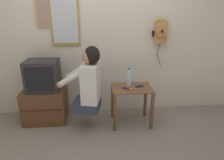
{
  "coord_description": "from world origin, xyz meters",
  "views": [
    {
      "loc": [
        -0.03,
        -2.16,
        1.65
      ],
      "look_at": [
        0.19,
        0.46,
        0.72
      ],
      "focal_mm": 32.0,
      "sensor_mm": 36.0,
      "label": 1
    }
  ],
  "objects_px": {
    "person": "(89,81)",
    "toothbrush": "(135,90)",
    "wall_phone_antique": "(161,32)",
    "water_bottle": "(129,77)",
    "cell_phone_held": "(125,88)",
    "framed_picture": "(49,11)",
    "cell_phone_spare": "(139,86)",
    "wall_mirror": "(65,19)",
    "television": "(43,75)"
  },
  "relations": [
    {
      "from": "person",
      "to": "toothbrush",
      "type": "xyz_separation_m",
      "value": [
        0.64,
        -0.06,
        -0.13
      ]
    },
    {
      "from": "wall_phone_antique",
      "to": "water_bottle",
      "type": "relative_size",
      "value": 2.92
    },
    {
      "from": "wall_phone_antique",
      "to": "toothbrush",
      "type": "distance_m",
      "value": 1.02
    },
    {
      "from": "wall_phone_antique",
      "to": "cell_phone_held",
      "type": "xyz_separation_m",
      "value": [
        -0.6,
        -0.47,
        -0.73
      ]
    },
    {
      "from": "person",
      "to": "toothbrush",
      "type": "bearing_deg",
      "value": -84.14
    },
    {
      "from": "framed_picture",
      "to": "cell_phone_spare",
      "type": "xyz_separation_m",
      "value": [
        1.29,
        -0.44,
        -1.04
      ]
    },
    {
      "from": "wall_mirror",
      "to": "person",
      "type": "bearing_deg",
      "value": -56.68
    },
    {
      "from": "television",
      "to": "water_bottle",
      "type": "distance_m",
      "value": 1.27
    },
    {
      "from": "cell_phone_held",
      "to": "water_bottle",
      "type": "xyz_separation_m",
      "value": [
        0.07,
        0.15,
        0.12
      ]
    },
    {
      "from": "framed_picture",
      "to": "wall_mirror",
      "type": "relative_size",
      "value": 0.58
    },
    {
      "from": "television",
      "to": "framed_picture",
      "type": "height_order",
      "value": "framed_picture"
    },
    {
      "from": "person",
      "to": "wall_mirror",
      "type": "height_order",
      "value": "wall_mirror"
    },
    {
      "from": "television",
      "to": "wall_mirror",
      "type": "xyz_separation_m",
      "value": [
        0.35,
        0.26,
        0.78
      ]
    },
    {
      "from": "wall_phone_antique",
      "to": "television",
      "type": "bearing_deg",
      "value": -173.05
    },
    {
      "from": "framed_picture",
      "to": "water_bottle",
      "type": "xyz_separation_m",
      "value": [
        1.14,
        -0.36,
        -0.92
      ]
    },
    {
      "from": "wall_phone_antique",
      "to": "cell_phone_spare",
      "type": "bearing_deg",
      "value": -134.16
    },
    {
      "from": "water_bottle",
      "to": "toothbrush",
      "type": "distance_m",
      "value": 0.25
    },
    {
      "from": "person",
      "to": "water_bottle",
      "type": "distance_m",
      "value": 0.6
    },
    {
      "from": "person",
      "to": "wall_phone_antique",
      "type": "distance_m",
      "value": 1.35
    },
    {
      "from": "television",
      "to": "wall_mirror",
      "type": "distance_m",
      "value": 0.89
    },
    {
      "from": "wall_phone_antique",
      "to": "toothbrush",
      "type": "relative_size",
      "value": 4.58
    },
    {
      "from": "framed_picture",
      "to": "water_bottle",
      "type": "distance_m",
      "value": 1.51
    },
    {
      "from": "water_bottle",
      "to": "toothbrush",
      "type": "relative_size",
      "value": 1.57
    },
    {
      "from": "water_bottle",
      "to": "toothbrush",
      "type": "height_order",
      "value": "water_bottle"
    },
    {
      "from": "cell_phone_held",
      "to": "framed_picture",
      "type": "bearing_deg",
      "value": 121.0
    },
    {
      "from": "water_bottle",
      "to": "cell_phone_spare",
      "type": "bearing_deg",
      "value": -27.9
    },
    {
      "from": "wall_phone_antique",
      "to": "water_bottle",
      "type": "height_order",
      "value": "wall_phone_antique"
    },
    {
      "from": "framed_picture",
      "to": "toothbrush",
      "type": "relative_size",
      "value": 2.7
    },
    {
      "from": "cell_phone_spare",
      "to": "water_bottle",
      "type": "distance_m",
      "value": 0.2
    },
    {
      "from": "toothbrush",
      "to": "television",
      "type": "bearing_deg",
      "value": 92.42
    },
    {
      "from": "cell_phone_spare",
      "to": "cell_phone_held",
      "type": "bearing_deg",
      "value": -95.2
    },
    {
      "from": "cell_phone_held",
      "to": "cell_phone_spare",
      "type": "distance_m",
      "value": 0.23
    },
    {
      "from": "person",
      "to": "cell_phone_spare",
      "type": "relative_size",
      "value": 6.68
    },
    {
      "from": "wall_mirror",
      "to": "water_bottle",
      "type": "xyz_separation_m",
      "value": [
        0.92,
        -0.36,
        -0.81
      ]
    },
    {
      "from": "television",
      "to": "toothbrush",
      "type": "distance_m",
      "value": 1.37
    },
    {
      "from": "toothbrush",
      "to": "water_bottle",
      "type": "bearing_deg",
      "value": 31.32
    },
    {
      "from": "wall_phone_antique",
      "to": "water_bottle",
      "type": "xyz_separation_m",
      "value": [
        -0.53,
        -0.32,
        -0.62
      ]
    },
    {
      "from": "cell_phone_held",
      "to": "wall_phone_antique",
      "type": "bearing_deg",
      "value": 4.87
    },
    {
      "from": "framed_picture",
      "to": "wall_mirror",
      "type": "xyz_separation_m",
      "value": [
        0.22,
        -0.0,
        -0.11
      ]
    },
    {
      "from": "television",
      "to": "framed_picture",
      "type": "xyz_separation_m",
      "value": [
        0.12,
        0.26,
        0.89
      ]
    },
    {
      "from": "wall_mirror",
      "to": "cell_phone_spare",
      "type": "height_order",
      "value": "wall_mirror"
    },
    {
      "from": "television",
      "to": "toothbrush",
      "type": "bearing_deg",
      "value": -13.35
    },
    {
      "from": "water_bottle",
      "to": "wall_phone_antique",
      "type": "bearing_deg",
      "value": 30.99
    },
    {
      "from": "framed_picture",
      "to": "wall_phone_antique",
      "type": "bearing_deg",
      "value": -1.52
    },
    {
      "from": "person",
      "to": "wall_mirror",
      "type": "bearing_deg",
      "value": 44.38
    },
    {
      "from": "television",
      "to": "cell_phone_spare",
      "type": "distance_m",
      "value": 1.43
    },
    {
      "from": "wall_mirror",
      "to": "toothbrush",
      "type": "distance_m",
      "value": 1.47
    },
    {
      "from": "television",
      "to": "cell_phone_spare",
      "type": "bearing_deg",
      "value": -7.09
    },
    {
      "from": "cell_phone_spare",
      "to": "toothbrush",
      "type": "xyz_separation_m",
      "value": [
        -0.09,
        -0.14,
        0.0
      ]
    },
    {
      "from": "cell_phone_held",
      "to": "wall_mirror",
      "type": "bearing_deg",
      "value": 115.63
    }
  ]
}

